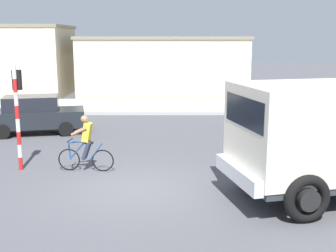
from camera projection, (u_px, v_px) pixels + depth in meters
The scene contains 7 objects.
ground_plane at pixel (134, 188), 11.52m from camera, with size 120.00×120.00×0.00m, color #4C4C51.
sidewalk_far at pixel (152, 106), 24.88m from camera, with size 80.00×5.00×0.16m, color #ADADA8.
cyclist at pixel (85, 143), 12.85m from camera, with size 1.73×0.51×1.72m.
traffic_light_pole at pixel (17, 103), 12.78m from camera, with size 0.24×0.43×3.20m.
car_red_near at pixel (298, 108), 19.75m from camera, with size 4.09×2.05×1.60m.
car_white_mid at pixel (34, 114), 18.01m from camera, with size 4.27×2.51×1.60m.
building_mid_block at pixel (163, 65), 31.35m from camera, with size 11.67×8.03×4.09m.
Camera 1 is at (0.92, -10.94, 3.97)m, focal length 45.58 mm.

